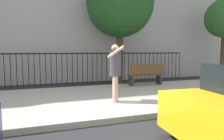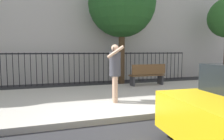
# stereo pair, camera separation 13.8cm
# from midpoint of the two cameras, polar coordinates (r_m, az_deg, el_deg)

# --- Properties ---
(ground_plane) EXTENTS (60.00, 60.00, 0.00)m
(ground_plane) POSITION_cam_midpoint_polar(r_m,az_deg,el_deg) (4.95, 3.42, -14.66)
(ground_plane) COLOR #28282B
(sidewalk) EXTENTS (28.00, 4.40, 0.15)m
(sidewalk) POSITION_cam_midpoint_polar(r_m,az_deg,el_deg) (6.94, -3.09, -8.06)
(sidewalk) COLOR #B2ADA3
(sidewalk) RESTS_ON ground
(iron_fence) EXTENTS (12.03, 0.04, 1.60)m
(iron_fence) POSITION_cam_midpoint_polar(r_m,az_deg,el_deg) (10.39, -8.16, 1.72)
(iron_fence) COLOR black
(iron_fence) RESTS_ON ground
(pedestrian_on_phone) EXTENTS (0.51, 0.70, 1.73)m
(pedestrian_on_phone) POSITION_cam_midpoint_polar(r_m,az_deg,el_deg) (6.08, 1.47, 0.37)
(pedestrian_on_phone) COLOR tan
(pedestrian_on_phone) RESTS_ON sidewalk
(street_bench) EXTENTS (1.60, 0.45, 0.95)m
(street_bench) POSITION_cam_midpoint_polar(r_m,az_deg,el_deg) (9.15, 10.41, -1.17)
(street_bench) COLOR brown
(street_bench) RESTS_ON sidewalk
(street_tree_mid) EXTENTS (3.37, 3.37, 5.73)m
(street_tree_mid) POSITION_cam_midpoint_polar(r_m,az_deg,el_deg) (10.63, 3.17, 18.13)
(street_tree_mid) COLOR #4C3823
(street_tree_mid) RESTS_ON ground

